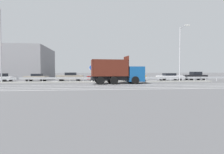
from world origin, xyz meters
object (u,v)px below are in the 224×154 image
at_px(street_lamp_1, 180,51).
at_px(parked_car_5, 101,77).
at_px(parked_car_3, 37,77).
at_px(parked_car_7, 170,77).
at_px(parked_car_4, 70,77).
at_px(parked_car_6, 133,76).
at_px(dump_truck, 123,74).
at_px(median_road_sign, 92,73).
at_px(street_lamp_0, 0,43).
at_px(parked_car_8, 195,76).

distance_m(street_lamp_1, parked_car_5, 13.78).
distance_m(parked_car_3, parked_car_5, 11.02).
bearing_deg(parked_car_3, parked_car_7, -89.42).
bearing_deg(parked_car_4, parked_car_6, -86.50).
bearing_deg(parked_car_4, dump_truck, -131.85).
height_order(median_road_sign, parked_car_5, median_road_sign).
height_order(dump_truck, parked_car_3, dump_truck).
bearing_deg(parked_car_3, dump_truck, -117.30).
bearing_deg(parked_car_6, dump_truck, 158.20).
bearing_deg(median_road_sign, street_lamp_0, -179.82).
xyz_separation_m(parked_car_3, parked_car_4, (5.75, -0.49, 0.09)).
xyz_separation_m(median_road_sign, parked_car_3, (-9.47, 4.76, -0.78)).
height_order(parked_car_3, parked_car_4, parked_car_4).
height_order(median_road_sign, parked_car_8, median_road_sign).
xyz_separation_m(dump_truck, parked_car_7, (10.01, 7.14, -0.58)).
relative_size(parked_car_6, parked_car_8, 1.15).
relative_size(dump_truck, parked_car_5, 1.49).
bearing_deg(median_road_sign, street_lamp_1, -1.31).
xyz_separation_m(street_lamp_0, parked_car_3, (3.44, 4.80, -5.09)).
xyz_separation_m(street_lamp_0, parked_car_4, (9.19, 4.31, -5.00)).
relative_size(dump_truck, parked_car_7, 1.54).
height_order(parked_car_4, parked_car_8, parked_car_8).
bearing_deg(parked_car_8, parked_car_4, 94.26).
height_order(parked_car_5, parked_car_8, parked_car_8).
distance_m(street_lamp_1, parked_car_7, 6.17).
bearing_deg(parked_car_8, parked_car_3, 92.98).
height_order(street_lamp_0, parked_car_7, street_lamp_0).
relative_size(street_lamp_1, parked_car_6, 1.88).
height_order(street_lamp_1, parked_car_7, street_lamp_1).
distance_m(median_road_sign, street_lamp_1, 14.29).
xyz_separation_m(street_lamp_0, parked_car_7, (27.19, 4.30, -5.06)).
height_order(median_road_sign, parked_car_3, median_road_sign).
xyz_separation_m(median_road_sign, parked_car_4, (-3.72, 4.27, -0.69)).
bearing_deg(parked_car_8, parked_car_7, 99.64).
bearing_deg(parked_car_8, street_lamp_1, 134.53).
xyz_separation_m(parked_car_3, parked_car_8, (29.19, 0.17, 0.13)).
relative_size(street_lamp_1, parked_car_5, 1.75).
relative_size(parked_car_3, parked_car_5, 0.78).
bearing_deg(median_road_sign, parked_car_8, 14.02).
distance_m(parked_car_4, parked_car_7, 18.00).
xyz_separation_m(street_lamp_0, parked_car_5, (14.45, 4.29, -5.03)).
bearing_deg(parked_car_3, median_road_sign, -114.89).
relative_size(median_road_sign, parked_car_7, 0.56).
bearing_deg(parked_car_5, parked_car_8, 95.61).
bearing_deg(dump_truck, median_road_sign, -128.87).
distance_m(median_road_sign, parked_car_6, 9.04).
bearing_deg(parked_car_4, parked_car_7, -90.03).
bearing_deg(parked_car_3, street_lamp_1, -100.47).
bearing_deg(parked_car_6, median_road_sign, 124.10).
distance_m(parked_car_5, parked_car_8, 18.19).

